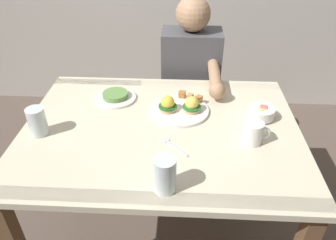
# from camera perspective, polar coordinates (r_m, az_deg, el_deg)

# --- Properties ---
(ground_plane) EXTENTS (6.00, 6.00, 0.00)m
(ground_plane) POSITION_cam_1_polar(r_m,az_deg,el_deg) (1.93, -0.99, -19.42)
(ground_plane) COLOR brown
(dining_table) EXTENTS (1.20, 0.90, 0.74)m
(dining_table) POSITION_cam_1_polar(r_m,az_deg,el_deg) (1.46, -1.23, -4.68)
(dining_table) COLOR beige
(dining_table) RESTS_ON ground_plane
(eggs_benedict_plate) EXTENTS (0.27, 0.27, 0.09)m
(eggs_benedict_plate) POSITION_cam_1_polar(r_m,az_deg,el_deg) (1.49, 2.17, 2.24)
(eggs_benedict_plate) COLOR white
(eggs_benedict_plate) RESTS_ON dining_table
(fruit_bowl) EXTENTS (0.12, 0.12, 0.06)m
(fruit_bowl) POSITION_cam_1_polar(r_m,az_deg,el_deg) (1.49, 16.15, 1.28)
(fruit_bowl) COLOR white
(fruit_bowl) RESTS_ON dining_table
(coffee_mug) EXTENTS (0.11, 0.08, 0.09)m
(coffee_mug) POSITION_cam_1_polar(r_m,az_deg,el_deg) (1.33, 14.89, -2.10)
(coffee_mug) COLOR white
(coffee_mug) RESTS_ON dining_table
(fork) EXTENTS (0.12, 0.12, 0.00)m
(fork) POSITION_cam_1_polar(r_m,az_deg,el_deg) (1.29, 0.81, -4.49)
(fork) COLOR silver
(fork) RESTS_ON dining_table
(water_glass_near) EXTENTS (0.07, 0.07, 0.12)m
(water_glass_near) POSITION_cam_1_polar(r_m,az_deg,el_deg) (1.43, -22.09, -0.55)
(water_glass_near) COLOR silver
(water_glass_near) RESTS_ON dining_table
(water_glass_far) EXTENTS (0.08, 0.08, 0.13)m
(water_glass_far) POSITION_cam_1_polar(r_m,az_deg,el_deg) (1.09, -0.59, -10.03)
(water_glass_far) COLOR silver
(water_glass_far) RESTS_ON dining_table
(side_plate) EXTENTS (0.20, 0.20, 0.04)m
(side_plate) POSITION_cam_1_polar(r_m,az_deg,el_deg) (1.61, -9.29, 4.12)
(side_plate) COLOR white
(side_plate) RESTS_ON dining_table
(diner_person) EXTENTS (0.34, 0.54, 1.14)m
(diner_person) POSITION_cam_1_polar(r_m,az_deg,el_deg) (1.95, 4.08, 6.83)
(diner_person) COLOR #33333D
(diner_person) RESTS_ON ground_plane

